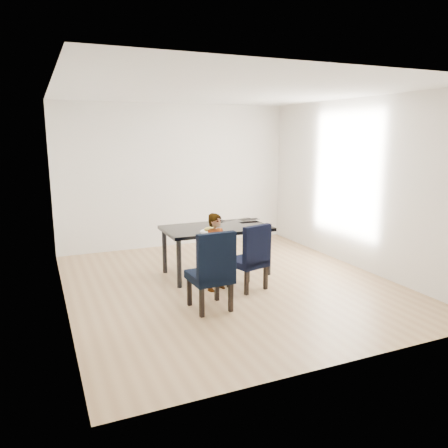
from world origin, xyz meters
name	(u,v)px	position (x,y,z in m)	size (l,w,h in m)	color
floor	(229,284)	(0.00, 0.00, -0.01)	(4.50, 5.00, 0.01)	tan
ceiling	(230,91)	(0.00, 0.00, 2.71)	(4.50, 5.00, 0.01)	white
wall_back	(176,176)	(0.00, 2.50, 1.35)	(4.50, 0.01, 2.70)	white
wall_front	(346,225)	(0.00, -2.50, 1.35)	(4.50, 0.01, 2.70)	silver
wall_left	(58,201)	(-2.25, 0.00, 1.35)	(0.01, 5.00, 2.70)	silver
wall_right	(358,184)	(2.25, 0.00, 1.35)	(0.01, 5.00, 2.70)	silver
dining_table	(216,250)	(0.00, 0.50, 0.38)	(1.60, 0.90, 0.75)	black
chair_left	(209,270)	(-0.60, -0.74, 0.51)	(0.49, 0.51, 1.01)	black
chair_right	(247,256)	(0.15, -0.28, 0.47)	(0.45, 0.47, 0.94)	black
child	(216,252)	(-0.27, -0.15, 0.54)	(0.40, 0.26, 1.08)	orange
plate	(210,232)	(-0.23, 0.19, 0.76)	(0.29, 0.29, 0.02)	white
sandwich	(209,229)	(-0.24, 0.18, 0.80)	(0.16, 0.08, 0.07)	#A58F3A
laptop	(248,219)	(0.68, 0.77, 0.76)	(0.33, 0.21, 0.03)	black
cable_tangle	(221,221)	(0.22, 0.85, 0.75)	(0.14, 0.14, 0.01)	black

